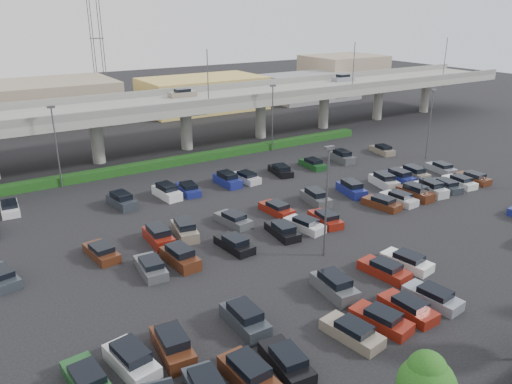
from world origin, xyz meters
TOP-DOWN VIEW (x-y plane):
  - ground at (0.00, 0.00)m, footprint 280.00×280.00m
  - overpass at (-0.25, 32.00)m, footprint 150.00×13.00m
  - hedge at (0.00, 25.00)m, footprint 66.00×1.60m
  - parked_cars at (0.16, -4.36)m, footprint 63.10×41.60m
  - light_poles at (-4.13, 2.00)m, footprint 66.90×48.38m
  - distant_buildings at (12.38, 61.81)m, footprint 138.00×24.00m
  - comm_tower at (4.00, 74.00)m, footprint 2.40×2.40m

SIDE VIEW (x-z plane):
  - ground at x=0.00m, z-range 0.00..0.00m
  - hedge at x=0.00m, z-range 0.00..1.10m
  - parked_cars at x=0.16m, z-range -0.20..1.47m
  - distant_buildings at x=12.38m, z-range -0.76..8.24m
  - light_poles at x=-4.13m, z-range 1.09..11.39m
  - overpass at x=-0.25m, z-range -0.93..14.87m
  - comm_tower at x=4.00m, z-range 0.61..30.61m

